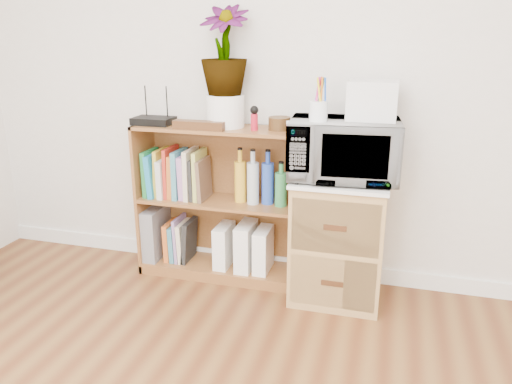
% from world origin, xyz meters
% --- Properties ---
extents(skirting_board, '(4.00, 0.02, 0.10)m').
position_xyz_m(skirting_board, '(0.00, 2.24, 0.05)').
color(skirting_board, white).
rests_on(skirting_board, ground).
extents(bookshelf, '(1.00, 0.30, 0.95)m').
position_xyz_m(bookshelf, '(-0.35, 2.10, 0.47)').
color(bookshelf, brown).
rests_on(bookshelf, ground).
extents(wicker_unit, '(0.50, 0.45, 0.70)m').
position_xyz_m(wicker_unit, '(0.40, 2.02, 0.35)').
color(wicker_unit, '#9E7542').
rests_on(wicker_unit, ground).
extents(microwave, '(0.61, 0.44, 0.32)m').
position_xyz_m(microwave, '(0.40, 2.02, 0.88)').
color(microwave, silver).
rests_on(microwave, wicker_unit).
extents(pen_cup, '(0.09, 0.09, 0.10)m').
position_xyz_m(pen_cup, '(0.27, 1.94, 1.09)').
color(pen_cup, white).
rests_on(pen_cup, microwave).
extents(small_appliance, '(0.26, 0.21, 0.20)m').
position_xyz_m(small_appliance, '(0.53, 2.07, 1.14)').
color(small_appliance, silver).
rests_on(small_appliance, microwave).
extents(router, '(0.24, 0.16, 0.04)m').
position_xyz_m(router, '(-0.75, 2.08, 0.97)').
color(router, black).
rests_on(router, bookshelf).
extents(white_bowl, '(0.13, 0.13, 0.03)m').
position_xyz_m(white_bowl, '(-0.49, 2.07, 0.97)').
color(white_bowl, white).
rests_on(white_bowl, bookshelf).
extents(plant_pot, '(0.22, 0.22, 0.19)m').
position_xyz_m(plant_pot, '(-0.30, 2.12, 1.04)').
color(plant_pot, white).
rests_on(plant_pot, bookshelf).
extents(potted_plant, '(0.28, 0.28, 0.49)m').
position_xyz_m(potted_plant, '(-0.30, 2.12, 1.38)').
color(potted_plant, '#2B6B2B').
rests_on(potted_plant, plant_pot).
extents(trinket_box, '(0.30, 0.08, 0.05)m').
position_xyz_m(trinket_box, '(-0.42, 2.00, 0.97)').
color(trinket_box, '#3A2210').
rests_on(trinket_box, bookshelf).
extents(kokeshi_doll, '(0.04, 0.04, 0.09)m').
position_xyz_m(kokeshi_doll, '(-0.11, 2.06, 1.00)').
color(kokeshi_doll, '#B1152A').
rests_on(kokeshi_doll, bookshelf).
extents(wooden_bowl, '(0.12, 0.12, 0.07)m').
position_xyz_m(wooden_bowl, '(0.02, 2.11, 0.99)').
color(wooden_bowl, '#3D2610').
rests_on(wooden_bowl, bookshelf).
extents(paint_jars, '(0.11, 0.04, 0.05)m').
position_xyz_m(paint_jars, '(0.13, 2.01, 0.98)').
color(paint_jars, '#D5767F').
rests_on(paint_jars, bookshelf).
extents(file_box, '(0.10, 0.27, 0.33)m').
position_xyz_m(file_box, '(-0.79, 2.10, 0.24)').
color(file_box, slate).
rests_on(file_box, bookshelf).
extents(magazine_holder_left, '(0.08, 0.21, 0.27)m').
position_xyz_m(magazine_holder_left, '(-0.32, 2.09, 0.20)').
color(magazine_holder_left, white).
rests_on(magazine_holder_left, bookshelf).
extents(magazine_holder_mid, '(0.09, 0.23, 0.29)m').
position_xyz_m(magazine_holder_mid, '(-0.17, 2.09, 0.22)').
color(magazine_holder_mid, white).
rests_on(magazine_holder_mid, bookshelf).
extents(magazine_holder_right, '(0.09, 0.22, 0.27)m').
position_xyz_m(magazine_holder_right, '(-0.06, 2.09, 0.20)').
color(magazine_holder_right, white).
rests_on(magazine_holder_right, bookshelf).
extents(cookbooks, '(0.39, 0.20, 0.31)m').
position_xyz_m(cookbooks, '(-0.62, 2.10, 0.64)').
color(cookbooks, '#207B39').
rests_on(cookbooks, bookshelf).
extents(liquor_bottles, '(0.49, 0.07, 0.32)m').
position_xyz_m(liquor_bottles, '(-0.02, 2.10, 0.65)').
color(liquor_bottles, gold).
rests_on(liquor_bottles, bookshelf).
extents(lower_books, '(0.17, 0.19, 0.29)m').
position_xyz_m(lower_books, '(-0.62, 2.10, 0.20)').
color(lower_books, '#C85E23').
rests_on(lower_books, bookshelf).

